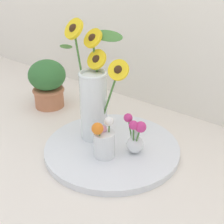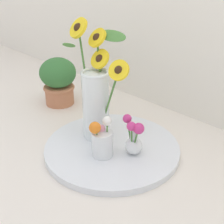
{
  "view_description": "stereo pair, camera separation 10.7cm",
  "coord_description": "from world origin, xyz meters",
  "px_view_note": "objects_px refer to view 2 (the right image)",
  "views": [
    {
      "loc": [
        0.57,
        -0.68,
        0.65
      ],
      "look_at": [
        -0.03,
        0.07,
        0.16
      ],
      "focal_mm": 50.0,
      "sensor_mm": 36.0,
      "label": 1
    },
    {
      "loc": [
        0.65,
        -0.61,
        0.65
      ],
      "look_at": [
        -0.03,
        0.07,
        0.16
      ],
      "focal_mm": 50.0,
      "sensor_mm": 36.0,
      "label": 2
    }
  ],
  "objects_px": {
    "serving_tray": "(112,148)",
    "vase_small_center": "(102,140)",
    "mason_jar_sunflowers": "(96,96)",
    "vase_bulb_right": "(134,139)",
    "potted_plant": "(58,80)"
  },
  "relations": [
    {
      "from": "vase_bulb_right",
      "to": "potted_plant",
      "type": "relative_size",
      "value": 0.64
    },
    {
      "from": "vase_small_center",
      "to": "potted_plant",
      "type": "height_order",
      "value": "potted_plant"
    },
    {
      "from": "mason_jar_sunflowers",
      "to": "vase_small_center",
      "type": "bearing_deg",
      "value": -35.23
    },
    {
      "from": "mason_jar_sunflowers",
      "to": "potted_plant",
      "type": "distance_m",
      "value": 0.39
    },
    {
      "from": "vase_bulb_right",
      "to": "vase_small_center",
      "type": "bearing_deg",
      "value": -131.71
    },
    {
      "from": "serving_tray",
      "to": "vase_small_center",
      "type": "distance_m",
      "value": 0.1
    },
    {
      "from": "potted_plant",
      "to": "vase_bulb_right",
      "type": "bearing_deg",
      "value": -10.02
    },
    {
      "from": "potted_plant",
      "to": "serving_tray",
      "type": "bearing_deg",
      "value": -13.58
    },
    {
      "from": "serving_tray",
      "to": "potted_plant",
      "type": "relative_size",
      "value": 2.18
    },
    {
      "from": "mason_jar_sunflowers",
      "to": "vase_small_center",
      "type": "xyz_separation_m",
      "value": [
        0.11,
        -0.08,
        -0.1
      ]
    },
    {
      "from": "vase_small_center",
      "to": "potted_plant",
      "type": "bearing_deg",
      "value": 159.71
    },
    {
      "from": "mason_jar_sunflowers",
      "to": "vase_small_center",
      "type": "relative_size",
      "value": 2.96
    },
    {
      "from": "vase_small_center",
      "to": "potted_plant",
      "type": "relative_size",
      "value": 0.66
    },
    {
      "from": "vase_small_center",
      "to": "mason_jar_sunflowers",
      "type": "bearing_deg",
      "value": 144.77
    },
    {
      "from": "mason_jar_sunflowers",
      "to": "vase_bulb_right",
      "type": "height_order",
      "value": "mason_jar_sunflowers"
    }
  ]
}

